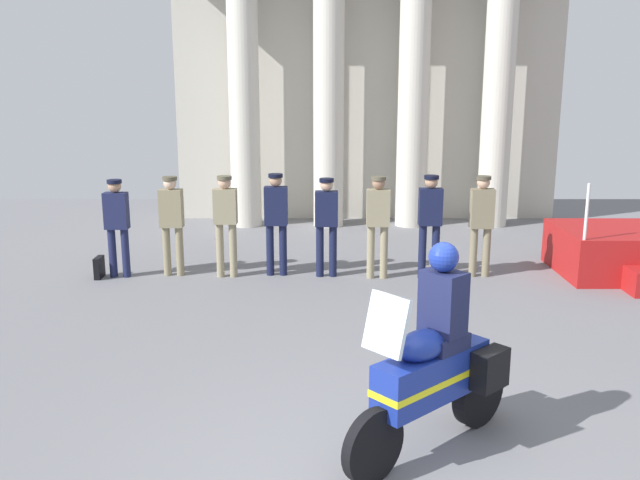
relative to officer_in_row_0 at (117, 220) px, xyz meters
name	(u,v)px	position (x,y,z in m)	size (l,w,h in m)	color
colonnade_backdrop	(370,72)	(4.50, 4.79, 2.45)	(8.98, 1.53, 6.37)	beige
officer_in_row_0	(117,220)	(0.00, 0.00, 0.00)	(0.38, 0.24, 1.65)	#191E42
officer_in_row_1	(172,218)	(0.89, 0.10, 0.02)	(0.38, 0.24, 1.69)	#847A5B
officer_in_row_2	(226,218)	(1.81, 0.01, 0.04)	(0.38, 0.24, 1.71)	gray
officer_in_row_3	(276,216)	(2.64, 0.12, 0.05)	(0.38, 0.24, 1.74)	#141938
officer_in_row_4	(327,219)	(3.48, 0.04, 0.01)	(0.38, 0.24, 1.67)	#141938
officer_in_row_5	(378,219)	(4.33, -0.07, 0.04)	(0.38, 0.24, 1.72)	gray
officer_in_row_6	(430,218)	(5.19, -0.07, 0.05)	(0.38, 0.24, 1.73)	#141938
officer_in_row_7	(482,218)	(6.07, 0.04, 0.03)	(0.38, 0.24, 1.71)	#7A7056
motorcycle_with_rider	(437,365)	(4.40, -5.54, -0.18)	(1.63, 1.49, 1.90)	black
briefcase_on_ground	(99,267)	(-0.33, -0.06, -0.80)	(0.10, 0.32, 0.36)	black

